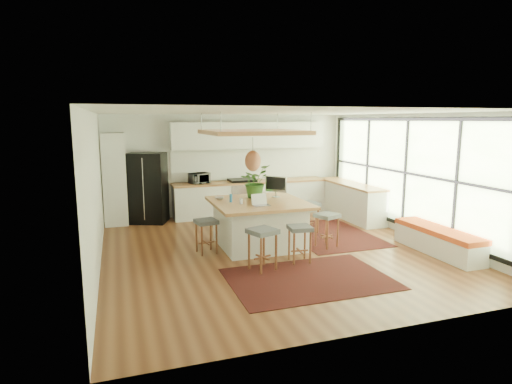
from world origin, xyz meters
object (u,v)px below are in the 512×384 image
object	(u,v)px
laptop	(261,200)
microwave	(199,177)
stool_right_back	(308,218)
monitor	(276,185)
stool_left_side	(206,235)
stool_near_left	(263,250)
island_plant	(255,185)
stool_right_front	(327,230)
stool_near_right	(300,243)
fridge	(148,186)
island	(259,224)

from	to	relation	value
laptop	microwave	world-z (taller)	microwave
stool_right_back	monitor	world-z (taller)	monitor
stool_right_back	monitor	xyz separation A→B (m)	(-0.89, -0.27, 0.83)
microwave	stool_left_side	bearing A→B (deg)	-118.14
stool_near_left	stool_left_side	world-z (taller)	stool_near_left
laptop	island_plant	world-z (taller)	island_plant
monitor	island_plant	size ratio (longest dim) A/B	0.71
stool_near_left	monitor	bearing A→B (deg)	62.24
stool_near_left	stool_right_front	bearing A→B (deg)	27.29
stool_near_right	monitor	xyz separation A→B (m)	(0.11, 1.51, 0.83)
stool_right_front	laptop	bearing A→B (deg)	177.38
stool_left_side	stool_near_right	bearing A→B (deg)	-35.03
fridge	stool_near_right	xyz separation A→B (m)	(2.36, -3.99, -0.57)
monitor	stool_left_side	bearing A→B (deg)	-117.46
fridge	monitor	distance (m)	3.52
fridge	stool_left_side	size ratio (longest dim) A/B	2.65
stool_right_front	stool_left_side	distance (m)	2.44
stool_near_right	stool_right_front	bearing A→B (deg)	36.94
laptop	monitor	size ratio (longest dim) A/B	0.68
stool_near_left	stool_left_side	size ratio (longest dim) A/B	1.10
monitor	island_plant	world-z (taller)	island_plant
laptop	monitor	bearing A→B (deg)	46.90
island	stool_near_left	bearing A→B (deg)	-106.18
stool_near_left	stool_near_right	bearing A→B (deg)	13.53
monitor	island	bearing A→B (deg)	-100.39
fridge	stool_left_side	xyz separation A→B (m)	(0.86, -2.94, -0.57)
stool_left_side	microwave	size ratio (longest dim) A/B	1.34
stool_right_back	island	bearing A→B (deg)	-156.92
stool_near_right	microwave	distance (m)	4.22
fridge	stool_right_back	distance (m)	4.07
island	laptop	xyz separation A→B (m)	(-0.10, -0.44, 0.58)
island	stool_near_right	distance (m)	1.25
island_plant	monitor	bearing A→B (deg)	-15.15
stool_right_back	island_plant	distance (m)	1.58
stool_left_side	stool_right_back	bearing A→B (deg)	16.20
microwave	island	bearing A→B (deg)	-96.25
stool_right_front	stool_left_side	world-z (taller)	stool_right_front
island	stool_near_left	world-z (taller)	island
stool_right_back	microwave	bearing A→B (deg)	132.56
monitor	stool_near_left	bearing A→B (deg)	-71.00
island	monitor	world-z (taller)	monitor
fridge	laptop	size ratio (longest dim) A/B	5.22
microwave	stool_near_left	bearing A→B (deg)	-105.89
stool_left_side	laptop	bearing A→B (deg)	-16.61
fridge	island	xyz separation A→B (m)	(1.98, -2.80, -0.46)
stool_near_right	stool_left_side	bearing A→B (deg)	144.97
stool_near_right	microwave	bearing A→B (deg)	104.69
microwave	laptop	bearing A→B (deg)	-99.66
island	stool_near_left	distance (m)	1.44
stool_near_left	monitor	distance (m)	2.09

